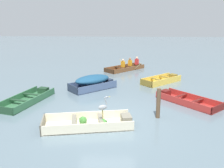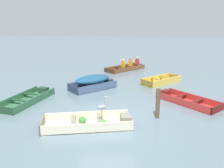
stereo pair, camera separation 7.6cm
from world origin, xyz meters
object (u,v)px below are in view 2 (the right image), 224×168
dinghy_cream_foreground (91,123)px  mooring_post (158,103)px  heron_on_dinghy (102,107)px  skiff_green_near_moored (28,99)px  rowboat_wooden_brown_with_crew (127,67)px  skiff_slate_blue_mid_moored (93,81)px  skiff_red_far_moored (185,100)px  skiff_yellow_outer_moored (163,80)px

dinghy_cream_foreground → mooring_post: size_ratio=2.81×
heron_on_dinghy → skiff_green_near_moored: bearing=144.3°
rowboat_wooden_brown_with_crew → heron_on_dinghy: heron_on_dinghy is taller
skiff_slate_blue_mid_moored → rowboat_wooden_brown_with_crew: size_ratio=0.88×
heron_on_dinghy → dinghy_cream_foreground: bearing=164.3°
skiff_red_far_moored → heron_on_dinghy: (-3.67, -3.00, 0.73)m
skiff_yellow_outer_moored → heron_on_dinghy: 7.38m
skiff_red_far_moored → rowboat_wooden_brown_with_crew: size_ratio=0.97×
skiff_green_near_moored → skiff_yellow_outer_moored: size_ratio=1.28×
dinghy_cream_foreground → skiff_red_far_moored: bearing=35.0°
dinghy_cream_foreground → skiff_red_far_moored: 5.02m
skiff_slate_blue_mid_moored → heron_on_dinghy: 5.14m
skiff_yellow_outer_moored → mooring_post: 5.68m
rowboat_wooden_brown_with_crew → mooring_post: mooring_post is taller
skiff_green_near_moored → skiff_red_far_moored: (7.53, 0.23, -0.00)m
skiff_red_far_moored → mooring_post: (-1.54, -1.92, 0.51)m
skiff_slate_blue_mid_moored → rowboat_wooden_brown_with_crew: rowboat_wooden_brown_with_crew is taller
dinghy_cream_foreground → skiff_slate_blue_mid_moored: 4.95m
skiff_red_far_moored → skiff_yellow_outer_moored: (-0.56, 3.65, 0.02)m
dinghy_cream_foreground → skiff_green_near_moored: size_ratio=1.02×
rowboat_wooden_brown_with_crew → skiff_slate_blue_mid_moored: bearing=-110.0°
skiff_slate_blue_mid_moored → rowboat_wooden_brown_with_crew: bearing=70.0°
skiff_slate_blue_mid_moored → skiff_red_far_moored: (4.67, -2.03, -0.35)m
dinghy_cream_foreground → rowboat_wooden_brown_with_crew: 10.32m
skiff_green_near_moored → skiff_slate_blue_mid_moored: 3.66m
skiff_slate_blue_mid_moored → skiff_yellow_outer_moored: skiff_slate_blue_mid_moored is taller
skiff_red_far_moored → mooring_post: mooring_post is taller
dinghy_cream_foreground → rowboat_wooden_brown_with_crew: size_ratio=1.13×
heron_on_dinghy → mooring_post: 2.40m
skiff_red_far_moored → mooring_post: bearing=-128.8°
dinghy_cream_foreground → skiff_slate_blue_mid_moored: skiff_slate_blue_mid_moored is taller
heron_on_dinghy → mooring_post: mooring_post is taller
dinghy_cream_foreground → skiff_yellow_outer_moored: (3.55, 6.53, 0.00)m
skiff_yellow_outer_moored → heron_on_dinghy: bearing=-115.1°
rowboat_wooden_brown_with_crew → skiff_yellow_outer_moored: bearing=-59.5°
skiff_green_near_moored → skiff_slate_blue_mid_moored: bearing=38.3°
skiff_slate_blue_mid_moored → skiff_red_far_moored: bearing=-23.5°
skiff_yellow_outer_moored → heron_on_dinghy: heron_on_dinghy is taller
skiff_yellow_outer_moored → mooring_post: size_ratio=2.16×
skiff_green_near_moored → heron_on_dinghy: 4.81m
skiff_slate_blue_mid_moored → heron_on_dinghy: heron_on_dinghy is taller
skiff_slate_blue_mid_moored → mooring_post: size_ratio=2.19×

